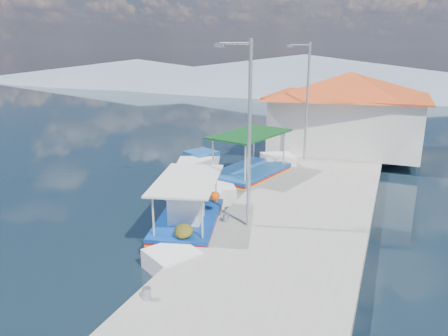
% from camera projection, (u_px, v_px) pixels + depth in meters
% --- Properties ---
extents(ground, '(160.00, 160.00, 0.00)m').
position_uv_depth(ground, '(99.00, 240.00, 14.20)').
color(ground, black).
rests_on(ground, ground).
extents(quay, '(5.00, 44.00, 0.50)m').
position_uv_depth(quay, '(310.00, 199.00, 17.34)').
color(quay, gray).
rests_on(quay, ground).
extents(bollards, '(0.20, 17.20, 0.30)m').
position_uv_depth(bollards, '(255.00, 189.00, 17.33)').
color(bollards, '#A5A8AD').
rests_on(bollards, quay).
extents(main_caique, '(3.13, 6.53, 2.23)m').
position_uv_depth(main_caique, '(190.00, 222.00, 14.60)').
color(main_caique, silver).
rests_on(main_caique, ground).
extents(caique_green_canopy, '(3.37, 7.17, 2.77)m').
position_uv_depth(caique_green_canopy, '(250.00, 176.00, 19.84)').
color(caique_green_canopy, silver).
rests_on(caique_green_canopy, ground).
extents(caique_blue_hull, '(3.54, 6.48, 1.23)m').
position_uv_depth(caique_blue_hull, '(198.00, 176.00, 20.22)').
color(caique_blue_hull, '#174B8F').
rests_on(caique_blue_hull, ground).
extents(harbor_building, '(10.49, 10.49, 4.40)m').
position_uv_depth(harbor_building, '(348.00, 109.00, 24.56)').
color(harbor_building, white).
rests_on(harbor_building, quay).
extents(lamp_post_near, '(1.21, 0.14, 6.00)m').
position_uv_depth(lamp_post_near, '(247.00, 126.00, 13.30)').
color(lamp_post_near, '#A5A8AD').
rests_on(lamp_post_near, quay).
extents(lamp_post_far, '(1.21, 0.14, 6.00)m').
position_uv_depth(lamp_post_far, '(306.00, 96.00, 21.31)').
color(lamp_post_far, '#A5A8AD').
rests_on(lamp_post_far, quay).
extents(mountain_ridge, '(171.40, 96.00, 5.50)m').
position_uv_depth(mountain_ridge, '(383.00, 77.00, 61.16)').
color(mountain_ridge, slate).
rests_on(mountain_ridge, ground).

